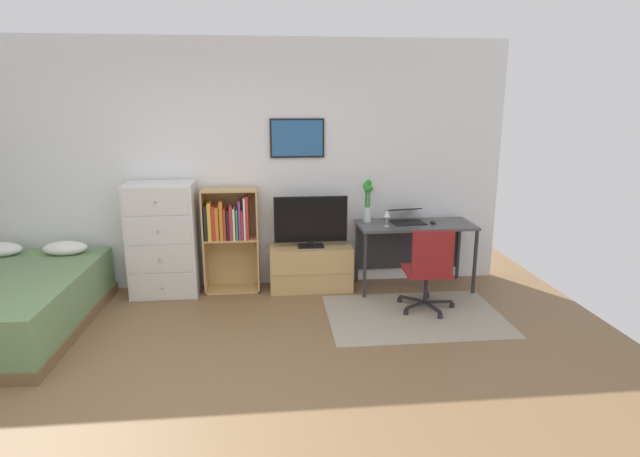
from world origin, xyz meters
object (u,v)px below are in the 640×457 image
Objects in this scene: desk at (413,234)px; bed at (0,304)px; laptop at (406,217)px; dresser at (163,240)px; television at (311,222)px; computer_mouse at (433,222)px; tv_stand at (311,267)px; bookshelf at (229,230)px; bamboo_vase at (368,199)px; office_chair at (429,268)px; wine_glass at (387,214)px.

bed is at bearing -168.76° from desk.
dresser is at bearing 174.19° from laptop.
television is 7.67× the size of computer_mouse.
tv_stand is 8.67× the size of computer_mouse.
bed is at bearing -157.12° from bookshelf.
tv_stand is at bearing -173.27° from bamboo_vase.
bookshelf is at bearing 176.37° from computer_mouse.
office_chair is 1.10m from bamboo_vase.
bed is 2.26× the size of tv_stand.
television is (0.00, -0.02, 0.53)m from tv_stand.
office_chair is (2.68, -0.75, -0.15)m from dresser.
desk is 0.65m from bamboo_vase.
bookshelf reaches higher than bed.
laptop reaches higher than desk.
computer_mouse is (2.91, -0.08, 0.14)m from dresser.
bed is at bearing -170.51° from computer_mouse.
bamboo_vase is at bearing 8.69° from television.
wine_glass is (-0.26, -0.19, 0.07)m from laptop.
bookshelf is 10.93× the size of computer_mouse.
bed is 19.56× the size of computer_mouse.
laptop reaches higher than computer_mouse.
office_chair reaches higher than desk.
wine_glass is at bearing -3.88° from dresser.
bed is 2.22m from bookshelf.
laptop is at bearing 171.94° from desk.
desk is at bearing -1.27° from bookshelf.
dresser is 1.36× the size of tv_stand.
desk is 0.22m from laptop.
desk is at bearing -14.43° from laptop.
dresser is 2.61× the size of bamboo_vase.
desk is at bearing -0.09° from tv_stand.
wine_glass is (2.38, -0.16, 0.26)m from dresser.
computer_mouse is at bearing -3.23° from television.
bamboo_vase is 2.60× the size of wine_glass.
bamboo_vase is (-0.70, 0.17, 0.24)m from computer_mouse.
bamboo_vase reaches higher than wine_glass.
bookshelf reaches higher than laptop.
bookshelf is (0.69, 0.06, 0.07)m from dresser.
television is at bearing 169.14° from wine_glass.
bookshelf is 1.43× the size of television.
tv_stand is at bearing 0.55° from dresser.
wine_glass is (-0.34, -0.17, 0.27)m from desk.
dresser is 0.97× the size of desk.
bamboo_vase is (-0.46, 0.85, 0.54)m from office_chair.
bamboo_vase reaches higher than bookshelf.
wine_glass is at bearing -150.66° from laptop.
desk is at bearing 153.15° from computer_mouse.
bed is 1.66× the size of dresser.
dresser is 1.58m from television.
bed reaches higher than tv_stand.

